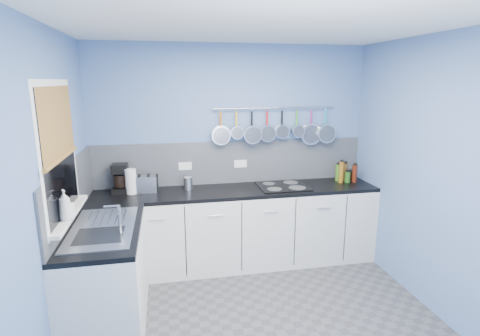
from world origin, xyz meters
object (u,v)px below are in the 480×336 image
object	(u,v)px
canister	(188,183)
paper_towel	(131,181)
coffee_maker	(120,179)
hob	(283,186)
soap_bottle_a	(65,205)
toaster	(144,184)
soap_bottle_b	(67,207)

from	to	relation	value
canister	paper_towel	bearing A→B (deg)	-176.76
coffee_maker	hob	size ratio (longest dim) A/B	0.56
soap_bottle_a	toaster	distance (m)	1.30
paper_towel	toaster	bearing A→B (deg)	18.13
toaster	hob	world-z (taller)	toaster
coffee_maker	paper_towel	bearing A→B (deg)	-26.77
soap_bottle_b	paper_towel	xyz separation A→B (m)	(0.39, 1.08, -0.10)
soap_bottle_b	canister	world-z (taller)	soap_bottle_b
paper_towel	toaster	size ratio (longest dim) A/B	0.97
soap_bottle_b	coffee_maker	distance (m)	1.18
soap_bottle_a	hob	distance (m)	2.35
coffee_maker	hob	bearing A→B (deg)	-1.78
toaster	coffee_maker	bearing A→B (deg)	179.27
soap_bottle_b	coffee_maker	size ratio (longest dim) A/B	0.55
soap_bottle_b	paper_towel	world-z (taller)	soap_bottle_b
soap_bottle_b	coffee_maker	xyz separation A→B (m)	(0.27, 1.15, -0.08)
soap_bottle_b	toaster	world-z (taller)	soap_bottle_b
toaster	hob	size ratio (longest dim) A/B	0.50
soap_bottle_a	paper_towel	xyz separation A→B (m)	(0.39, 1.14, -0.14)
soap_bottle_a	coffee_maker	bearing A→B (deg)	77.31
paper_towel	hob	distance (m)	1.69
soap_bottle_b	paper_towel	distance (m)	1.15
soap_bottle_a	soap_bottle_b	xyz separation A→B (m)	(0.00, 0.06, -0.03)
soap_bottle_a	paper_towel	bearing A→B (deg)	71.18
coffee_maker	toaster	distance (m)	0.26
soap_bottle_a	coffee_maker	xyz separation A→B (m)	(0.27, 1.20, -0.11)
paper_towel	soap_bottle_b	bearing A→B (deg)	-109.71
hob	toaster	bearing A→B (deg)	175.94
soap_bottle_b	hob	bearing A→B (deg)	26.11
paper_towel	toaster	distance (m)	0.15
hob	canister	bearing A→B (deg)	174.68
paper_towel	coffee_maker	distance (m)	0.14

